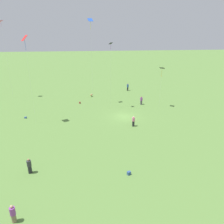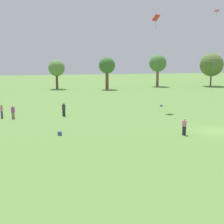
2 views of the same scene
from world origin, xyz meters
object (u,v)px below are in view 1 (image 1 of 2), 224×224
person_4 (29,166)px  picnic_bag_1 (129,173)px  person_6 (13,214)px  picnic_bag_0 (80,103)px  dog_0 (91,95)px  kite_3 (111,49)px  kite_0 (25,41)px  person_5 (128,87)px  kite_2 (1,26)px  person_2 (141,101)px  picnic_bag_2 (26,118)px  kite_1 (162,70)px  person_0 (133,121)px  kite_4 (90,25)px

person_4 → picnic_bag_1: bearing=-154.2°
person_6 → person_4: bearing=-171.4°
person_6 → picnic_bag_0: 30.02m
dog_0 → kite_3: bearing=137.6°
person_6 → dog_0: bearing=174.9°
person_4 → dog_0: bearing=-71.0°
kite_0 → picnic_bag_1: (-15.39, -13.09, -12.87)m
picnic_bag_0 → picnic_bag_1: size_ratio=0.86×
kite_3 → dog_0: 14.04m
person_5 → kite_2: (-3.13, 27.00, 14.29)m
person_2 → picnic_bag_2: (-5.12, 21.98, -0.72)m
person_2 → picnic_bag_1: person_2 is taller
kite_2 → picnic_bag_1: kite_2 is taller
kite_1 → dog_0: 17.38m
person_0 → kite_3: bearing=-15.9°
kite_4 → picnic_bag_0: (0.28, 2.76, -15.24)m
person_2 → picnic_bag_2: 22.58m
kite_1 → kite_2: bearing=61.4°
person_2 → kite_1: (-1.80, -3.26, 6.68)m
picnic_bag_2 → person_4: bearing=-164.1°
kite_4 → picnic_bag_1: size_ratio=36.58×
person_5 → kite_1: (-12.69, -4.21, 6.61)m
person_6 → kite_3: (26.35, -10.63, 10.49)m
kite_3 → picnic_bag_2: size_ratio=32.38×
person_6 → kite_2: kite_2 is taller
kite_3 → person_6: bearing=73.4°
kite_3 → person_2: bearing=-162.3°
kite_3 → picnic_bag_2: bearing=18.9°
person_2 → kite_3: (-1.41, 6.48, 10.48)m
person_6 → kite_0: size_ratio=0.12×
person_0 → kite_2: kite_2 is taller
kite_1 → picnic_bag_2: bearing=85.9°
person_5 → person_6: 41.90m
person_5 → person_4: bearing=119.3°
dog_0 → picnic_bag_2: 16.65m
picnic_bag_1 → kite_2: bearing=35.0°
person_0 → kite_3: kite_3 is taller
kite_0 → picnic_bag_0: 17.33m
picnic_bag_2 → kite_4: bearing=-60.7°
kite_0 → picnic_bag_1: kite_0 is taller
person_0 → picnic_bag_2: size_ratio=4.50×
person_4 → person_6: (-6.53, -0.27, -0.05)m
person_0 → kite_1: 12.94m
person_6 → kite_4: (29.41, -7.18, 14.60)m
picnic_bag_0 → person_0: bearing=-144.0°
person_0 → picnic_bag_1: size_ratio=3.83×
kite_3 → dog_0: (8.04, 3.71, -10.88)m
kite_1 → person_6: bearing=130.3°
person_6 → picnic_bag_2: person_6 is taller
kite_2 → person_5: bearing=157.8°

